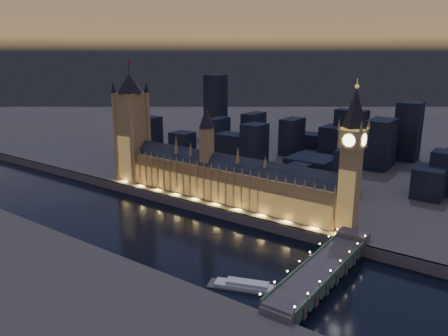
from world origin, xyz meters
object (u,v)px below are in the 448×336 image
Objects in this scene: victoria_tower at (132,122)px; river_boat at (247,286)px; palace_of_westminster at (225,179)px; westminster_bridge at (324,271)px; elizabeth_tower at (352,148)px.

victoria_tower is 2.46× the size of river_boat.
victoria_tower is 230.70m from river_boat.
palace_of_westminster is 1.76× the size of victoria_tower.
westminster_bridge reaches higher than river_boat.
river_boat is at bearing -26.72° from victoria_tower.
victoria_tower is (-110.90, 0.17, 38.50)m from palace_of_westminster.
palace_of_westminster is 114.41m from elizabeth_tower.
westminster_bridge is 46.46m from river_boat.
palace_of_westminster is 136.49m from westminster_bridge.
westminster_bridge is (118.17, -65.19, -20.39)m from palace_of_westminster.
westminster_bridge is at bearing -80.39° from elizabeth_tower.
palace_of_westminster is 134.70m from river_boat.
palace_of_westminster is at bearing 131.23° from river_boat.
palace_of_westminster is at bearing 151.12° from westminster_bridge.
elizabeth_tower is (218.00, 0.00, 1.75)m from victoria_tower.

